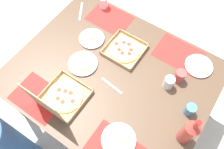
{
  "coord_description": "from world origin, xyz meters",
  "views": [
    {
      "loc": [
        -0.46,
        0.67,
        2.23
      ],
      "look_at": [
        0.0,
        0.0,
        0.74
      ],
      "focal_mm": 36.81,
      "sensor_mm": 36.0,
      "label": 1
    }
  ],
  "objects_px": {
    "plate_far_right": "(199,66)",
    "soda_bottle": "(189,132)",
    "pizza_box_edge_far": "(125,50)",
    "plate_far_left": "(91,38)",
    "plate_near_right": "(119,139)",
    "cup_clear_right": "(180,76)",
    "plate_middle": "(83,64)",
    "cup_spare": "(169,82)",
    "cup_red": "(190,110)",
    "pizza_box_center": "(61,98)",
    "cup_clear_left": "(103,2)"
  },
  "relations": [
    {
      "from": "plate_near_right",
      "to": "cup_clear_right",
      "type": "xyz_separation_m",
      "value": [
        -0.12,
        -0.61,
        0.04
      ]
    },
    {
      "from": "plate_middle",
      "to": "cup_clear_right",
      "type": "xyz_separation_m",
      "value": [
        -0.65,
        -0.29,
        0.04
      ]
    },
    {
      "from": "cup_clear_right",
      "to": "pizza_box_center",
      "type": "bearing_deg",
      "value": 45.72
    },
    {
      "from": "cup_spare",
      "to": "cup_clear_right",
      "type": "height_order",
      "value": "cup_spare"
    },
    {
      "from": "soda_bottle",
      "to": "cup_spare",
      "type": "xyz_separation_m",
      "value": [
        0.26,
        -0.27,
        -0.08
      ]
    },
    {
      "from": "cup_clear_left",
      "to": "plate_middle",
      "type": "bearing_deg",
      "value": 110.71
    },
    {
      "from": "pizza_box_center",
      "to": "plate_far_right",
      "type": "xyz_separation_m",
      "value": [
        -0.67,
        -0.79,
        -0.04
      ]
    },
    {
      "from": "pizza_box_edge_far",
      "to": "cup_red",
      "type": "xyz_separation_m",
      "value": [
        -0.63,
        0.18,
        0.03
      ]
    },
    {
      "from": "plate_near_right",
      "to": "cup_spare",
      "type": "relative_size",
      "value": 2.19
    },
    {
      "from": "plate_far_left",
      "to": "cup_red",
      "type": "relative_size",
      "value": 2.33
    },
    {
      "from": "plate_near_right",
      "to": "cup_red",
      "type": "relative_size",
      "value": 2.55
    },
    {
      "from": "cup_spare",
      "to": "pizza_box_edge_far",
      "type": "bearing_deg",
      "value": -11.39
    },
    {
      "from": "soda_bottle",
      "to": "cup_spare",
      "type": "distance_m",
      "value": 0.38
    },
    {
      "from": "soda_bottle",
      "to": "cup_clear_left",
      "type": "height_order",
      "value": "soda_bottle"
    },
    {
      "from": "plate_far_right",
      "to": "plate_near_right",
      "type": "xyz_separation_m",
      "value": [
        0.2,
        0.79,
        0.0
      ]
    },
    {
      "from": "pizza_box_center",
      "to": "cup_red",
      "type": "xyz_separation_m",
      "value": [
        -0.76,
        -0.42,
        -0.01
      ]
    },
    {
      "from": "cup_spare",
      "to": "cup_clear_left",
      "type": "relative_size",
      "value": 0.98
    },
    {
      "from": "plate_middle",
      "to": "cup_clear_left",
      "type": "distance_m",
      "value": 0.62
    },
    {
      "from": "plate_near_right",
      "to": "cup_spare",
      "type": "bearing_deg",
      "value": -98.29
    },
    {
      "from": "plate_middle",
      "to": "soda_bottle",
      "type": "bearing_deg",
      "value": 175.2
    },
    {
      "from": "plate_near_right",
      "to": "soda_bottle",
      "type": "height_order",
      "value": "soda_bottle"
    },
    {
      "from": "plate_far_left",
      "to": "cup_red",
      "type": "distance_m",
      "value": 0.92
    },
    {
      "from": "plate_far_right",
      "to": "cup_spare",
      "type": "relative_size",
      "value": 2.04
    },
    {
      "from": "cup_clear_left",
      "to": "cup_clear_right",
      "type": "distance_m",
      "value": 0.92
    },
    {
      "from": "cup_red",
      "to": "plate_far_left",
      "type": "bearing_deg",
      "value": -7.75
    },
    {
      "from": "plate_far_right",
      "to": "plate_near_right",
      "type": "distance_m",
      "value": 0.82
    },
    {
      "from": "plate_middle",
      "to": "soda_bottle",
      "type": "relative_size",
      "value": 0.69
    },
    {
      "from": "cup_spare",
      "to": "cup_clear_right",
      "type": "relative_size",
      "value": 1.02
    },
    {
      "from": "cup_clear_left",
      "to": "cup_clear_right",
      "type": "relative_size",
      "value": 1.05
    },
    {
      "from": "plate_far_right",
      "to": "plate_middle",
      "type": "height_order",
      "value": "same"
    },
    {
      "from": "pizza_box_edge_far",
      "to": "cup_clear_left",
      "type": "bearing_deg",
      "value": -35.48
    },
    {
      "from": "pizza_box_center",
      "to": "plate_far_right",
      "type": "relative_size",
      "value": 1.56
    },
    {
      "from": "pizza_box_edge_far",
      "to": "plate_far_left",
      "type": "distance_m",
      "value": 0.29
    },
    {
      "from": "plate_middle",
      "to": "soda_bottle",
      "type": "xyz_separation_m",
      "value": [
        -0.87,
        0.07,
        0.12
      ]
    },
    {
      "from": "pizza_box_center",
      "to": "cup_red",
      "type": "height_order",
      "value": "pizza_box_center"
    },
    {
      "from": "cup_spare",
      "to": "plate_far_right",
      "type": "bearing_deg",
      "value": -113.94
    },
    {
      "from": "plate_far_left",
      "to": "cup_clear_left",
      "type": "distance_m",
      "value": 0.37
    },
    {
      "from": "plate_far_left",
      "to": "cup_spare",
      "type": "height_order",
      "value": "cup_spare"
    },
    {
      "from": "cup_spare",
      "to": "cup_red",
      "type": "height_order",
      "value": "cup_spare"
    },
    {
      "from": "pizza_box_edge_far",
      "to": "soda_bottle",
      "type": "relative_size",
      "value": 0.86
    },
    {
      "from": "plate_far_right",
      "to": "soda_bottle",
      "type": "relative_size",
      "value": 0.65
    },
    {
      "from": "plate_near_right",
      "to": "cup_spare",
      "type": "height_order",
      "value": "cup_spare"
    },
    {
      "from": "pizza_box_edge_far",
      "to": "cup_spare",
      "type": "distance_m",
      "value": 0.43
    },
    {
      "from": "plate_middle",
      "to": "cup_clear_right",
      "type": "relative_size",
      "value": 2.24
    },
    {
      "from": "pizza_box_edge_far",
      "to": "plate_middle",
      "type": "bearing_deg",
      "value": 56.32
    },
    {
      "from": "plate_near_right",
      "to": "cup_spare",
      "type": "xyz_separation_m",
      "value": [
        -0.08,
        -0.52,
        0.04
      ]
    },
    {
      "from": "pizza_box_edge_far",
      "to": "plate_far_left",
      "type": "xyz_separation_m",
      "value": [
        0.28,
        0.06,
        -0.0
      ]
    },
    {
      "from": "plate_far_right",
      "to": "cup_clear_right",
      "type": "height_order",
      "value": "cup_clear_right"
    },
    {
      "from": "pizza_box_edge_far",
      "to": "plate_far_right",
      "type": "height_order",
      "value": "pizza_box_edge_far"
    },
    {
      "from": "pizza_box_edge_far",
      "to": "cup_red",
      "type": "distance_m",
      "value": 0.66
    }
  ]
}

